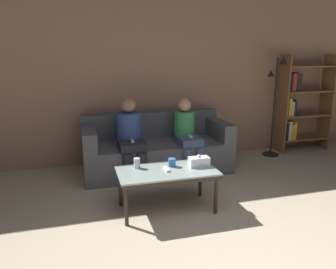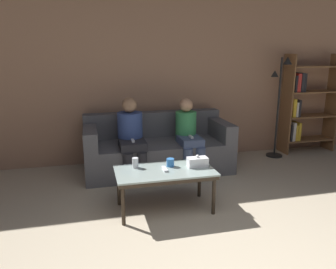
{
  "view_description": "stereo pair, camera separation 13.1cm",
  "coord_description": "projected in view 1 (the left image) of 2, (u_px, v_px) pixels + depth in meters",
  "views": [
    {
      "loc": [
        -1.06,
        -1.52,
        1.68
      ],
      "look_at": [
        0.0,
        2.26,
        0.69
      ],
      "focal_mm": 35.0,
      "sensor_mm": 36.0,
      "label": 1
    },
    {
      "loc": [
        -0.93,
        -1.56,
        1.68
      ],
      "look_at": [
        0.0,
        2.26,
        0.69
      ],
      "focal_mm": 35.0,
      "sensor_mm": 36.0,
      "label": 2
    }
  ],
  "objects": [
    {
      "name": "wall_back",
      "position": [
        147.0,
        77.0,
        5.0
      ],
      "size": [
        12.0,
        0.06,
        2.6
      ],
      "color": "#9E755B",
      "rests_on": "ground_plane"
    },
    {
      "name": "cup_near_left",
      "position": [
        137.0,
        163.0,
        3.53
      ],
      "size": [
        0.07,
        0.07,
        0.11
      ],
      "color": "silver",
      "rests_on": "coffee_table"
    },
    {
      "name": "tissue_box",
      "position": [
        199.0,
        161.0,
        3.6
      ],
      "size": [
        0.22,
        0.12,
        0.13
      ],
      "color": "white",
      "rests_on": "coffee_table"
    },
    {
      "name": "seated_person_left_end",
      "position": [
        130.0,
        136.0,
        4.39
      ],
      "size": [
        0.34,
        0.66,
        1.09
      ],
      "color": "#28282D",
      "rests_on": "ground_plane"
    },
    {
      "name": "standing_lamp",
      "position": [
        276.0,
        96.0,
        5.27
      ],
      "size": [
        0.31,
        0.26,
        1.61
      ],
      "color": "black",
      "rests_on": "ground_plane"
    },
    {
      "name": "couch",
      "position": [
        156.0,
        149.0,
        4.75
      ],
      "size": [
        2.06,
        0.9,
        0.81
      ],
      "color": "#515156",
      "rests_on": "ground_plane"
    },
    {
      "name": "cup_near_right",
      "position": [
        172.0,
        162.0,
        3.59
      ],
      "size": [
        0.08,
        0.08,
        0.09
      ],
      "color": "#3372BF",
      "rests_on": "coffee_table"
    },
    {
      "name": "game_remote",
      "position": [
        167.0,
        169.0,
        3.48
      ],
      "size": [
        0.04,
        0.15,
        0.02
      ],
      "color": "white",
      "rests_on": "coffee_table"
    },
    {
      "name": "seated_person_mid_left",
      "position": [
        187.0,
        134.0,
        4.59
      ],
      "size": [
        0.31,
        0.62,
        1.05
      ],
      "color": "#47567A",
      "rests_on": "ground_plane"
    },
    {
      "name": "coffee_table",
      "position": [
        167.0,
        174.0,
        3.5
      ],
      "size": [
        1.05,
        0.56,
        0.46
      ],
      "color": "#8C9E99",
      "rests_on": "ground_plane"
    },
    {
      "name": "bookshelf",
      "position": [
        299.0,
        104.0,
        5.59
      ],
      "size": [
        0.91,
        0.32,
        1.65
      ],
      "color": "brown",
      "rests_on": "ground_plane"
    }
  ]
}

